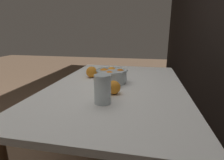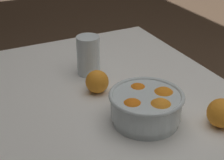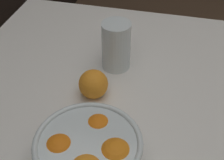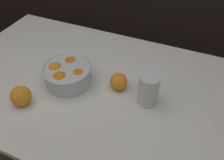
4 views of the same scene
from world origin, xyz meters
TOP-DOWN VIEW (x-y plane):
  - fruit_bowl at (-0.05, -0.04)m, footprint 0.21×0.21m
  - juice_glass at (0.30, -0.02)m, footprint 0.08×0.08m
  - orange_loose_near_bowl at (0.17, 0.01)m, footprint 0.08×0.08m

SIDE VIEW (x-z plane):
  - orange_loose_near_bowl at x=0.17m, z-range 0.72..0.80m
  - fruit_bowl at x=-0.05m, z-range 0.73..0.82m
  - juice_glass at x=0.30m, z-range 0.71..0.85m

